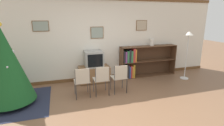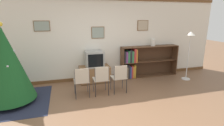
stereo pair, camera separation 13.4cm
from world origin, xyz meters
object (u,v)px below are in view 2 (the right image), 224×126
object	(u,v)px
tv_console	(95,74)
bookshelf	(139,62)
folding_chair_center	(101,79)
vase	(153,42)
folding_chair_left	(82,80)
christmas_tree	(7,65)
standing_lamp	(190,43)
television	(94,59)
folding_chair_right	(120,77)

from	to	relation	value
tv_console	bookshelf	size ratio (longest dim) A/B	0.47
folding_chair_center	bookshelf	bearing A→B (deg)	34.92
vase	folding_chair_left	bearing A→B (deg)	-156.60
christmas_tree	standing_lamp	size ratio (longest dim) A/B	1.21
bookshelf	christmas_tree	bearing A→B (deg)	-166.02
television	christmas_tree	bearing A→B (deg)	-159.07
tv_console	television	world-z (taller)	television
folding_chair_center	television	bearing A→B (deg)	90.00
television	folding_chair_center	bearing A→B (deg)	-90.00
christmas_tree	bookshelf	size ratio (longest dim) A/B	0.95
folding_chair_center	folding_chair_right	world-z (taller)	same
folding_chair_left	bookshelf	world-z (taller)	bookshelf
tv_console	folding_chair_right	world-z (taller)	folding_chair_right
bookshelf	folding_chair_left	bearing A→B (deg)	-152.22
tv_console	folding_chair_left	world-z (taller)	folding_chair_left
folding_chair_left	television	bearing A→B (deg)	62.95
christmas_tree	television	distance (m)	2.42
television	folding_chair_center	size ratio (longest dim) A/B	0.70
christmas_tree	vase	distance (m)	4.50
christmas_tree	tv_console	bearing A→B (deg)	20.99
folding_chair_left	bookshelf	xyz separation A→B (m)	(2.12, 1.11, 0.07)
folding_chair_left	folding_chair_right	size ratio (longest dim) A/B	1.00
television	folding_chair_right	bearing A→B (deg)	-62.95
folding_chair_left	bookshelf	distance (m)	2.39
folding_chair_right	bookshelf	size ratio (longest dim) A/B	0.39
folding_chair_right	vase	xyz separation A→B (m)	(1.61, 1.15, 0.74)
television	folding_chair_center	distance (m)	1.07
tv_console	folding_chair_left	distance (m)	1.16
vase	television	bearing A→B (deg)	-176.55
television	standing_lamp	bearing A→B (deg)	-10.80
christmas_tree	folding_chair_center	distance (m)	2.31
christmas_tree	standing_lamp	bearing A→B (deg)	2.96
tv_console	bookshelf	world-z (taller)	bookshelf
christmas_tree	vase	xyz separation A→B (m)	(4.38, 0.99, 0.23)
christmas_tree	folding_chair_left	world-z (taller)	christmas_tree
folding_chair_left	folding_chair_center	world-z (taller)	same
vase	standing_lamp	distance (m)	1.18
television	folding_chair_right	xyz separation A→B (m)	(0.52, -1.02, -0.31)
christmas_tree	folding_chair_right	bearing A→B (deg)	-3.25
standing_lamp	folding_chair_center	bearing A→B (deg)	-172.00
folding_chair_right	vase	distance (m)	2.11
christmas_tree	tv_console	xyz separation A→B (m)	(2.25, 0.86, -0.72)
television	folding_chair_left	bearing A→B (deg)	-117.05
christmas_tree	folding_chair_left	xyz separation A→B (m)	(1.73, -0.16, -0.52)
television	bookshelf	world-z (taller)	bookshelf
standing_lamp	folding_chair_right	bearing A→B (deg)	-170.39
television	standing_lamp	distance (m)	3.16
christmas_tree	folding_chair_right	distance (m)	2.82
television	tv_console	bearing A→B (deg)	90.00
christmas_tree	tv_console	size ratio (longest dim) A/B	2.01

